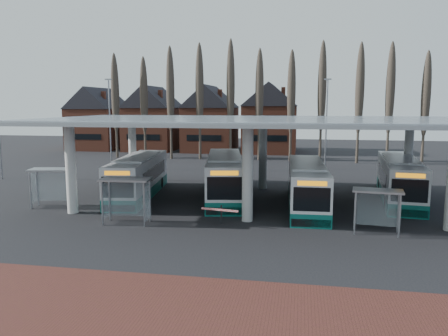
% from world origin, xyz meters
% --- Properties ---
extents(ground, '(140.00, 140.00, 0.00)m').
position_xyz_m(ground, '(0.00, 0.00, 0.00)').
color(ground, black).
rests_on(ground, ground).
extents(station_canopy, '(32.00, 16.00, 6.34)m').
position_xyz_m(station_canopy, '(0.00, 8.00, 5.68)').
color(station_canopy, '#BABAB5').
rests_on(station_canopy, ground).
extents(poplar_row, '(45.10, 1.10, 14.50)m').
position_xyz_m(poplar_row, '(0.00, 33.00, 8.78)').
color(poplar_row, '#473D33').
rests_on(poplar_row, ground).
extents(townhouse_row, '(36.80, 10.30, 12.25)m').
position_xyz_m(townhouse_row, '(-15.75, 44.00, 5.94)').
color(townhouse_row, brown).
rests_on(townhouse_row, ground).
extents(lamp_post_a, '(0.80, 0.16, 10.17)m').
position_xyz_m(lamp_post_a, '(-18.00, 22.00, 5.34)').
color(lamp_post_a, slate).
rests_on(lamp_post_a, ground).
extents(lamp_post_b, '(0.80, 0.16, 10.17)m').
position_xyz_m(lamp_post_b, '(6.00, 26.00, 5.34)').
color(lamp_post_b, slate).
rests_on(lamp_post_b, ground).
extents(bus_0, '(3.96, 11.91, 3.25)m').
position_xyz_m(bus_0, '(-9.63, 8.77, 1.53)').
color(bus_0, silver).
rests_on(bus_0, ground).
extents(bus_1, '(4.70, 12.55, 3.41)m').
position_xyz_m(bus_1, '(-2.68, 9.43, 1.61)').
color(bus_1, silver).
rests_on(bus_1, ground).
extents(bus_2, '(2.91, 11.69, 3.22)m').
position_xyz_m(bus_2, '(3.74, 7.24, 1.52)').
color(bus_2, silver).
rests_on(bus_2, ground).
extents(bus_3, '(3.78, 12.14, 3.32)m').
position_xyz_m(bus_3, '(10.84, 10.87, 1.56)').
color(bus_3, silver).
rests_on(bus_3, ground).
extents(shelter_0, '(3.22, 2.02, 2.78)m').
position_xyz_m(shelter_0, '(-14.36, 4.03, 2.02)').
color(shelter_0, gray).
rests_on(shelter_0, ground).
extents(shelter_1, '(3.15, 1.72, 2.84)m').
position_xyz_m(shelter_1, '(-7.32, 0.76, 2.07)').
color(shelter_1, gray).
rests_on(shelter_1, ground).
extents(shelter_2, '(2.90, 1.72, 2.55)m').
position_xyz_m(shelter_2, '(7.63, 1.23, 1.85)').
color(shelter_2, gray).
rests_on(shelter_2, ground).
extents(barrier, '(2.34, 0.85, 1.18)m').
position_xyz_m(barrier, '(-1.50, 1.13, 0.92)').
color(barrier, black).
rests_on(barrier, ground).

